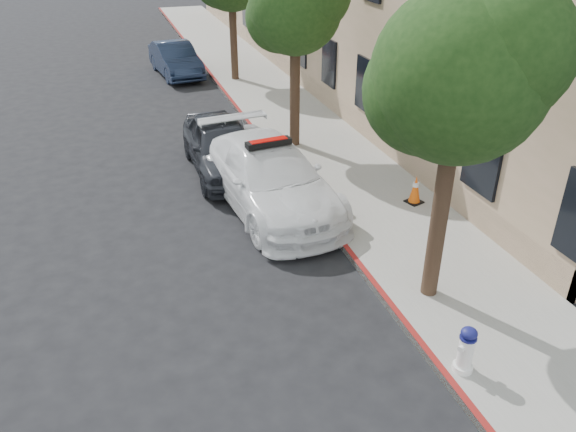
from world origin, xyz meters
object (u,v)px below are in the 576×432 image
(police_car, at_px, (269,176))
(parked_car_far, at_px, (176,59))
(fire_hydrant, at_px, (466,350))
(parked_car_mid, at_px, (222,146))
(traffic_cone, at_px, (415,189))

(police_car, distance_m, parked_car_far, 13.29)
(police_car, bearing_deg, fire_hydrant, -85.65)
(parked_car_mid, distance_m, parked_car_far, 10.86)
(police_car, distance_m, fire_hydrant, 6.67)
(police_car, distance_m, parked_car_mid, 2.51)
(police_car, xyz_separation_m, fire_hydrant, (1.25, -6.54, -0.25))
(fire_hydrant, bearing_deg, parked_car_far, 74.45)
(parked_car_mid, height_order, parked_car_far, parked_car_mid)
(fire_hydrant, bearing_deg, police_car, 80.41)
(police_car, height_order, parked_car_far, police_car)
(parked_car_mid, distance_m, fire_hydrant, 9.17)
(parked_car_far, bearing_deg, police_car, -94.80)
(parked_car_far, relative_size, traffic_cone, 6.06)
(traffic_cone, bearing_deg, fire_hydrant, -111.57)
(police_car, relative_size, parked_car_mid, 1.30)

